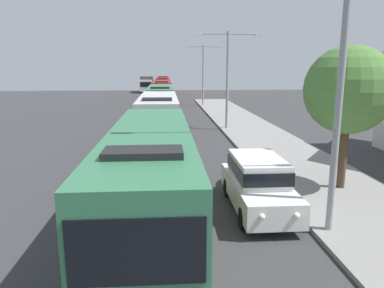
% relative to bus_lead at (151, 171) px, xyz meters
% --- Properties ---
extents(bus_lead, '(2.58, 11.64, 3.21)m').
position_rel_bus_lead_xyz_m(bus_lead, '(0.00, 0.00, 0.00)').
color(bus_lead, '#33724C').
rests_on(bus_lead, ground_plane).
extents(bus_second_in_line, '(2.58, 10.85, 3.21)m').
position_rel_bus_lead_xyz_m(bus_second_in_line, '(-0.00, 13.42, -0.00)').
color(bus_second_in_line, silver).
rests_on(bus_second_in_line, ground_plane).
extents(bus_middle, '(2.58, 11.54, 3.21)m').
position_rel_bus_lead_xyz_m(bus_middle, '(-0.00, 25.85, -0.00)').
color(bus_middle, '#33724C').
rests_on(bus_middle, ground_plane).
extents(bus_fourth_in_line, '(2.58, 10.50, 3.21)m').
position_rel_bus_lead_xyz_m(bus_fourth_in_line, '(-0.00, 39.49, -0.00)').
color(bus_fourth_in_line, maroon).
rests_on(bus_fourth_in_line, ground_plane).
extents(bus_rear, '(2.58, 10.46, 3.21)m').
position_rel_bus_lead_xyz_m(bus_rear, '(-0.00, 52.57, -0.00)').
color(bus_rear, maroon).
rests_on(bus_rear, ground_plane).
extents(bus_tail_end, '(2.58, 10.86, 3.21)m').
position_rel_bus_lead_xyz_m(bus_tail_end, '(-0.00, 64.82, -0.00)').
color(bus_tail_end, maroon).
rests_on(bus_tail_end, ground_plane).
extents(white_suv, '(1.86, 4.94, 1.90)m').
position_rel_bus_lead_xyz_m(white_suv, '(3.70, 0.70, -0.66)').
color(white_suv, white).
rests_on(white_suv, ground_plane).
extents(box_truck_oncoming, '(2.35, 7.27, 3.15)m').
position_rel_bus_lead_xyz_m(box_truck_oncoming, '(-3.30, 62.99, 0.01)').
color(box_truck_oncoming, white).
rests_on(box_truck_oncoming, ground_plane).
extents(streetlamp_near, '(6.51, 0.28, 7.72)m').
position_rel_bus_lead_xyz_m(streetlamp_near, '(5.40, -1.36, 3.27)').
color(streetlamp_near, gray).
rests_on(streetlamp_near, sidewalk).
extents(streetlamp_mid, '(5.25, 0.28, 7.54)m').
position_rel_bus_lead_xyz_m(streetlamp_mid, '(5.40, 17.54, 3.09)').
color(streetlamp_mid, gray).
rests_on(streetlamp_mid, sidewalk).
extents(streetlamp_far, '(5.02, 0.28, 7.62)m').
position_rel_bus_lead_xyz_m(streetlamp_far, '(5.40, 36.43, 3.11)').
color(streetlamp_far, gray).
rests_on(streetlamp_far, sidewalk).
extents(roadside_tree, '(3.45, 3.45, 5.69)m').
position_rel_bus_lead_xyz_m(roadside_tree, '(7.61, 2.44, 2.40)').
color(roadside_tree, '#4C3823').
rests_on(roadside_tree, sidewalk).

